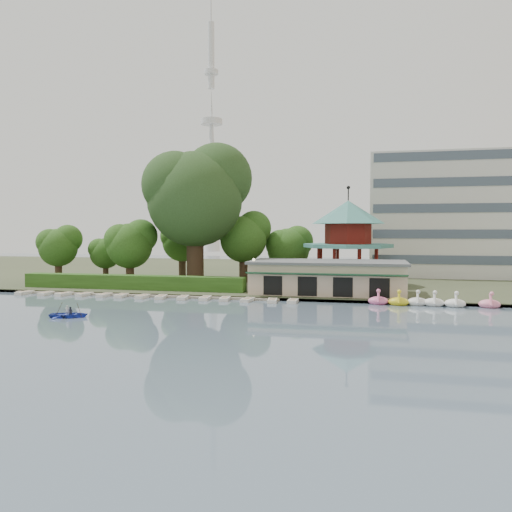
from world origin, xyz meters
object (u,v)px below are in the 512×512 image
(dock, at_px, (142,295))
(big_tree, at_px, (197,192))
(pavilion, at_px, (348,234))
(rowboat_with_passengers, at_px, (69,312))
(boathouse, at_px, (328,277))

(dock, xyz_separation_m, big_tree, (3.18, 11.02, 13.19))
(pavilion, relative_size, rowboat_with_passengers, 2.43)
(dock, height_order, rowboat_with_passengers, rowboat_with_passengers)
(big_tree, height_order, rowboat_with_passengers, big_tree)
(dock, distance_m, rowboat_with_passengers, 15.02)
(dock, distance_m, big_tree, 17.48)
(big_tree, distance_m, rowboat_with_passengers, 29.20)
(boathouse, height_order, big_tree, big_tree)
(big_tree, bearing_deg, dock, -106.11)
(dock, height_order, big_tree, big_tree)
(boathouse, height_order, rowboat_with_passengers, boathouse)
(boathouse, bearing_deg, dock, -167.76)
(pavilion, xyz_separation_m, big_tree, (-20.82, -3.78, 5.83))
(boathouse, xyz_separation_m, rowboat_with_passengers, (-22.13, -19.79, -1.87))
(dock, bearing_deg, rowboat_with_passengers, -90.49)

